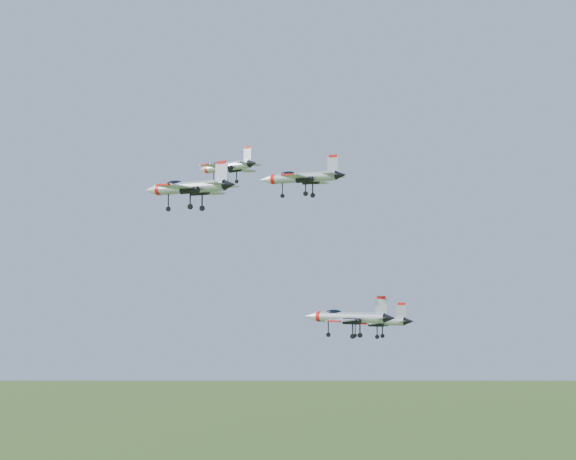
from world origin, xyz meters
The scene contains 5 objects.
jet_lead centered at (-17.04, 7.14, 142.60)m, with size 12.31×10.26×3.29m.
jet_left_high centered at (1.99, -1.80, 138.66)m, with size 12.43×10.35×3.32m.
jet_right_high centered at (-0.37, -21.63, 135.55)m, with size 12.33×10.19×3.30m.
jet_left_low centered at (9.82, 2.84, 120.20)m, with size 10.86×9.03×2.90m.
jet_right_low centered at (13.88, -11.12, 121.26)m, with size 11.03×9.12×2.95m.
Camera 1 is at (56.68, -89.39, 125.31)m, focal length 50.00 mm.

